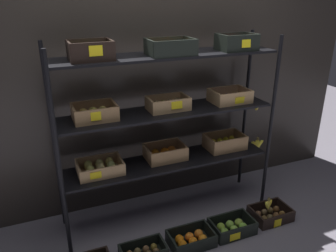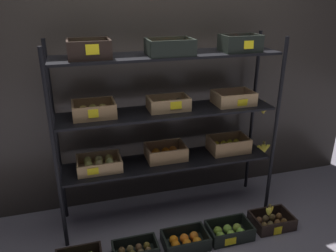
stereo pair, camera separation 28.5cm
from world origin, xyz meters
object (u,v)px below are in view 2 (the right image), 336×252
at_px(display_rack, 168,112).
at_px(crate_ground_orange, 185,241).
at_px(crate_ground_right_apple_green, 229,232).
at_px(banana_bunch_loose, 269,211).
at_px(crate_ground_rightmost_kiwi, 272,221).
at_px(crate_ground_kiwi, 135,251).

xyz_separation_m(display_rack, crate_ground_orange, (0.01, -0.48, -0.95)).
xyz_separation_m(crate_ground_right_apple_green, banana_bunch_loose, (0.38, 0.03, 0.12)).
height_order(display_rack, crate_ground_orange, display_rack).
height_order(crate_ground_rightmost_kiwi, banana_bunch_loose, banana_bunch_loose).
bearing_deg(crate_ground_kiwi, crate_ground_orange, 0.06).
height_order(crate_ground_orange, crate_ground_rightmost_kiwi, crate_ground_orange).
height_order(crate_ground_orange, crate_ground_right_apple_green, crate_ground_right_apple_green).
bearing_deg(display_rack, banana_bunch_loose, -29.91).
xyz_separation_m(crate_ground_kiwi, crate_ground_right_apple_green, (0.80, 0.00, 0.00)).
bearing_deg(crate_ground_kiwi, banana_bunch_loose, 1.39).
distance_m(crate_ground_rightmost_kiwi, banana_bunch_loose, 0.13).
relative_size(crate_ground_kiwi, crate_ground_right_apple_green, 0.95).
bearing_deg(crate_ground_orange, banana_bunch_loose, 2.09).
distance_m(crate_ground_orange, crate_ground_right_apple_green, 0.39).
relative_size(crate_ground_orange, crate_ground_rightmost_kiwi, 1.05).
xyz_separation_m(display_rack, crate_ground_rightmost_kiwi, (0.82, -0.45, -0.95)).
relative_size(display_rack, crate_ground_right_apple_green, 5.33).
xyz_separation_m(crate_ground_orange, crate_ground_rightmost_kiwi, (0.82, 0.03, -0.00)).
xyz_separation_m(display_rack, crate_ground_right_apple_green, (0.40, -0.47, -0.95)).
height_order(display_rack, crate_ground_right_apple_green, display_rack).
bearing_deg(crate_ground_right_apple_green, display_rack, 129.89).
bearing_deg(crate_ground_kiwi, display_rack, 49.63).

